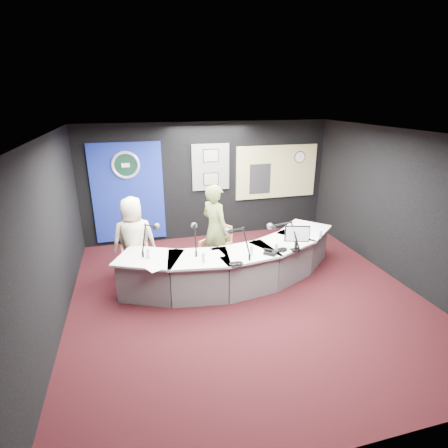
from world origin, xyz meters
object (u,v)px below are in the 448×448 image
object	(u,v)px
broadcast_desk	(235,264)
armchair_right	(215,250)
armchair_left	(136,256)
person_woman	(215,230)
person_man	(134,239)

from	to	relation	value
broadcast_desk	armchair_right	xyz separation A→B (m)	(-0.26, 0.51, 0.09)
armchair_left	armchair_right	bearing A→B (deg)	-9.15
broadcast_desk	person_woman	xyz separation A→B (m)	(-0.26, 0.51, 0.53)
armchair_left	person_man	distance (m)	0.35
armchair_right	person_man	world-z (taller)	person_man
person_man	broadcast_desk	bearing A→B (deg)	158.97
person_man	person_woman	xyz separation A→B (m)	(1.54, -0.12, 0.08)
broadcast_desk	armchair_right	distance (m)	0.58
armchair_left	armchair_right	distance (m)	1.55
person_woman	armchair_left	bearing A→B (deg)	57.37
armchair_left	person_woman	distance (m)	1.61
person_woman	armchair_right	bearing A→B (deg)	-0.00
person_woman	person_man	bearing A→B (deg)	57.37
armchair_right	person_woman	world-z (taller)	person_woman
armchair_left	broadcast_desk	bearing A→B (deg)	-24.13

